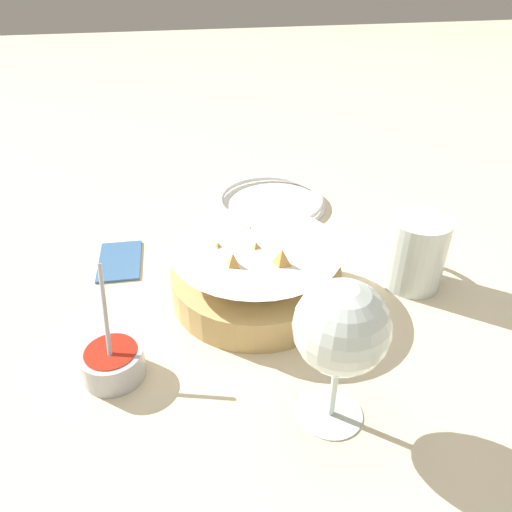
{
  "coord_description": "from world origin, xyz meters",
  "views": [
    {
      "loc": [
        -0.56,
        0.06,
        0.42
      ],
      "look_at": [
        -0.04,
        -0.03,
        0.06
      ],
      "focal_mm": 35.0,
      "sensor_mm": 36.0,
      "label": 1
    }
  ],
  "objects_px": {
    "wine_glass": "(341,331)",
    "side_plate": "(271,201)",
    "food_basket": "(255,274)",
    "sauce_cup": "(113,361)",
    "beer_mug": "(414,254)"
  },
  "relations": [
    {
      "from": "wine_glass",
      "to": "side_plate",
      "type": "relative_size",
      "value": 0.84
    },
    {
      "from": "food_basket",
      "to": "sauce_cup",
      "type": "height_order",
      "value": "sauce_cup"
    },
    {
      "from": "sauce_cup",
      "to": "wine_glass",
      "type": "relative_size",
      "value": 0.75
    },
    {
      "from": "sauce_cup",
      "to": "beer_mug",
      "type": "xyz_separation_m",
      "value": [
        0.11,
        -0.4,
        0.03
      ]
    },
    {
      "from": "food_basket",
      "to": "side_plate",
      "type": "bearing_deg",
      "value": -16.36
    },
    {
      "from": "sauce_cup",
      "to": "beer_mug",
      "type": "bearing_deg",
      "value": -75.08
    },
    {
      "from": "food_basket",
      "to": "side_plate",
      "type": "relative_size",
      "value": 1.15
    },
    {
      "from": "wine_glass",
      "to": "sauce_cup",
      "type": "bearing_deg",
      "value": 66.87
    },
    {
      "from": "beer_mug",
      "to": "side_plate",
      "type": "bearing_deg",
      "value": 29.5
    },
    {
      "from": "food_basket",
      "to": "wine_glass",
      "type": "height_order",
      "value": "wine_glass"
    },
    {
      "from": "side_plate",
      "to": "wine_glass",
      "type": "bearing_deg",
      "value": 176.17
    },
    {
      "from": "side_plate",
      "to": "food_basket",
      "type": "bearing_deg",
      "value": 163.64
    },
    {
      "from": "food_basket",
      "to": "beer_mug",
      "type": "distance_m",
      "value": 0.22
    },
    {
      "from": "side_plate",
      "to": "beer_mug",
      "type": "bearing_deg",
      "value": -150.5
    },
    {
      "from": "food_basket",
      "to": "beer_mug",
      "type": "relative_size",
      "value": 1.87
    }
  ]
}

